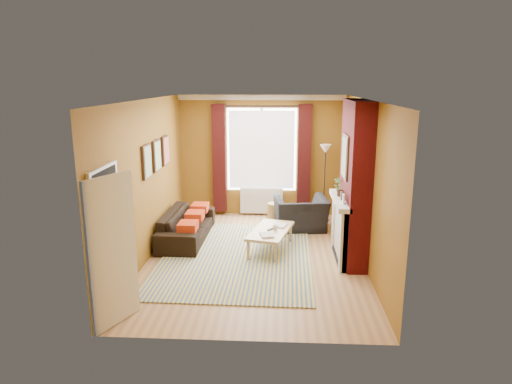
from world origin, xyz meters
The scene contains 12 objects.
ground centered at (0.00, 0.00, 0.00)m, with size 5.50×5.50×0.00m, color #966D44.
room_walls centered at (0.63, 0.29, 1.38)m, with size 3.82×5.54×2.83m.
striped_rug centered at (-0.34, -0.03, 0.01)m, with size 2.73×3.74×0.02m.
sofa centered at (-1.42, 0.86, 0.30)m, with size 2.03×0.79×0.59m, color black.
armchair centered at (0.88, 1.62, 0.35)m, with size 1.08×0.94×0.70m, color black.
coffee_table centered at (0.27, 0.31, 0.37)m, with size 0.92×1.37×0.42m.
wicker_stool centered at (0.31, 2.23, 0.20)m, with size 0.43×0.43×0.41m.
floor_lamp centered at (1.42, 2.27, 1.38)m, with size 0.31×0.31×1.74m.
book_a centered at (0.10, -0.06, 0.43)m, with size 0.22×0.29×0.03m, color #999999.
book_b centered at (0.35, 0.57, 0.43)m, with size 0.21×0.29×0.02m, color #999999.
mug centered at (0.36, 0.31, 0.46)m, with size 0.09×0.09×0.09m, color #999999.
tv_remote centered at (0.27, 0.32, 0.43)m, with size 0.12×0.16×0.02m.
Camera 1 is at (0.43, -7.74, 3.12)m, focal length 32.00 mm.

